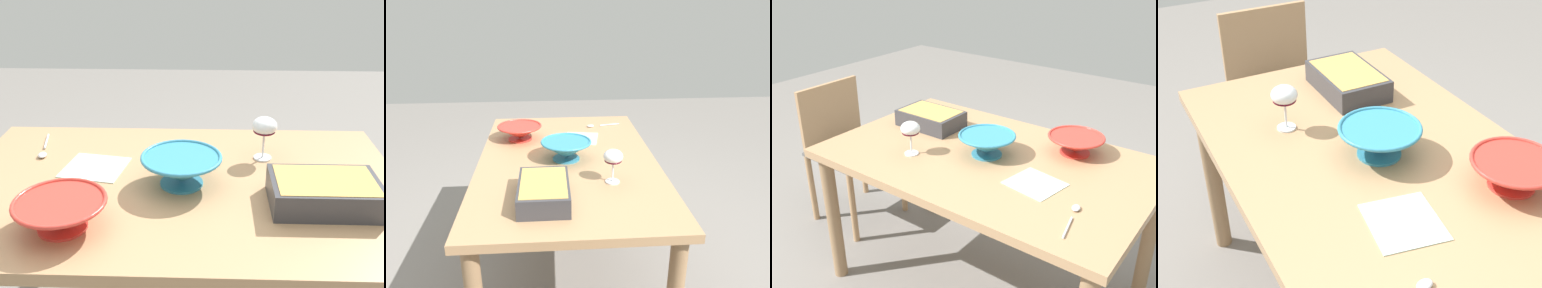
% 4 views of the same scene
% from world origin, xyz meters
% --- Properties ---
extents(dining_table, '(1.44, 0.90, 0.73)m').
position_xyz_m(dining_table, '(0.00, 0.00, 0.64)').
color(dining_table, tan).
rests_on(dining_table, ground_plane).
extents(chair, '(0.41, 0.45, 0.84)m').
position_xyz_m(chair, '(1.07, -0.06, 0.48)').
color(chair, '#595959').
rests_on(chair, ground_plane).
extents(wine_glass, '(0.09, 0.09, 0.16)m').
position_xyz_m(wine_glass, '(0.29, 0.19, 0.85)').
color(wine_glass, white).
rests_on(wine_glass, dining_table).
extents(casserole_dish, '(0.31, 0.20, 0.08)m').
position_xyz_m(casserole_dish, '(0.43, -0.12, 0.78)').
color(casserole_dish, '#38383D').
rests_on(casserole_dish, dining_table).
extents(mixing_bowl, '(0.26, 0.26, 0.10)m').
position_xyz_m(mixing_bowl, '(0.01, -0.01, 0.79)').
color(mixing_bowl, teal).
rests_on(mixing_bowl, dining_table).
extents(small_bowl, '(0.25, 0.25, 0.09)m').
position_xyz_m(small_bowl, '(-0.30, -0.26, 0.78)').
color(small_bowl, red).
rests_on(small_bowl, dining_table).
extents(napkin, '(0.23, 0.22, 0.00)m').
position_xyz_m(napkin, '(-0.29, 0.10, 0.74)').
color(napkin, '#B2CCB7').
rests_on(napkin, dining_table).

